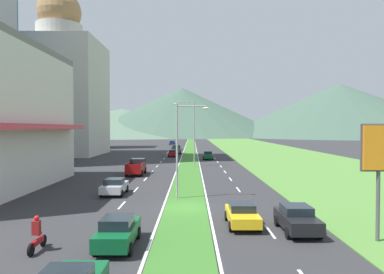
# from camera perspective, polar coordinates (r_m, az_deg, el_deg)

# --- Properties ---
(ground_plane) EXTENTS (600.00, 600.00, 0.00)m
(ground_plane) POSITION_cam_1_polar(r_m,az_deg,el_deg) (27.23, -1.00, -11.55)
(ground_plane) COLOR #2D2D30
(grass_median) EXTENTS (3.20, 240.00, 0.06)m
(grass_median) POSITION_cam_1_polar(r_m,az_deg,el_deg) (86.74, -0.28, -2.55)
(grass_median) COLOR #387028
(grass_median) RESTS_ON ground_plane
(grass_verge_right) EXTENTS (24.00, 240.00, 0.06)m
(grass_verge_right) POSITION_cam_1_polar(r_m,az_deg,el_deg) (89.04, 13.11, -2.49)
(grass_verge_right) COLOR #518438
(grass_verge_right) RESTS_ON ground_plane
(lane_dash_left_2) EXTENTS (0.16, 2.80, 0.01)m
(lane_dash_left_2) POSITION_cam_1_polar(r_m,az_deg,el_deg) (22.16, -15.06, -14.64)
(lane_dash_left_2) COLOR silver
(lane_dash_left_2) RESTS_ON ground_plane
(lane_dash_left_3) EXTENTS (0.16, 2.80, 0.01)m
(lane_dash_left_3) POSITION_cam_1_polar(r_m,az_deg,el_deg) (28.78, -11.36, -10.85)
(lane_dash_left_3) COLOR silver
(lane_dash_left_3) RESTS_ON ground_plane
(lane_dash_left_4) EXTENTS (0.16, 2.80, 0.01)m
(lane_dash_left_4) POSITION_cam_1_polar(r_m,az_deg,el_deg) (35.56, -9.10, -8.47)
(lane_dash_left_4) COLOR silver
(lane_dash_left_4) RESTS_ON ground_plane
(lane_dash_left_5) EXTENTS (0.16, 2.80, 0.01)m
(lane_dash_left_5) POSITION_cam_1_polar(r_m,az_deg,el_deg) (42.41, -7.58, -6.85)
(lane_dash_left_5) COLOR silver
(lane_dash_left_5) RESTS_ON ground_plane
(lane_dash_left_6) EXTENTS (0.16, 2.80, 0.01)m
(lane_dash_left_6) POSITION_cam_1_polar(r_m,az_deg,el_deg) (49.31, -6.50, -5.67)
(lane_dash_left_6) COLOR silver
(lane_dash_left_6) RESTS_ON ground_plane
(lane_dash_left_7) EXTENTS (0.16, 2.80, 0.01)m
(lane_dash_left_7) POSITION_cam_1_polar(r_m,az_deg,el_deg) (56.23, -5.68, -4.78)
(lane_dash_left_7) COLOR silver
(lane_dash_left_7) RESTS_ON ground_plane
(lane_dash_left_8) EXTENTS (0.16, 2.80, 0.01)m
(lane_dash_left_8) POSITION_cam_1_polar(r_m,az_deg,el_deg) (63.18, -5.05, -4.09)
(lane_dash_left_8) COLOR silver
(lane_dash_left_8) RESTS_ON ground_plane
(lane_dash_left_9) EXTENTS (0.16, 2.80, 0.01)m
(lane_dash_left_9) POSITION_cam_1_polar(r_m,az_deg,el_deg) (70.14, -4.54, -3.54)
(lane_dash_left_9) COLOR silver
(lane_dash_left_9) RESTS_ON ground_plane
(lane_dash_left_10) EXTENTS (0.16, 2.80, 0.01)m
(lane_dash_left_10) POSITION_cam_1_polar(r_m,az_deg,el_deg) (77.11, -4.12, -3.08)
(lane_dash_left_10) COLOR silver
(lane_dash_left_10) RESTS_ON ground_plane
(lane_dash_left_11) EXTENTS (0.16, 2.80, 0.01)m
(lane_dash_left_11) POSITION_cam_1_polar(r_m,az_deg,el_deg) (84.08, -3.77, -2.70)
(lane_dash_left_11) COLOR silver
(lane_dash_left_11) RESTS_ON ground_plane
(lane_dash_right_2) EXTENTS (0.16, 2.80, 0.01)m
(lane_dash_right_2) POSITION_cam_1_polar(r_m,az_deg,el_deg) (21.94, 12.61, -14.80)
(lane_dash_right_2) COLOR silver
(lane_dash_right_2) RESTS_ON ground_plane
(lane_dash_right_3) EXTENTS (0.16, 2.80, 0.01)m
(lane_dash_right_3) POSITION_cam_1_polar(r_m,az_deg,el_deg) (28.61, 9.49, -10.92)
(lane_dash_right_3) COLOR silver
(lane_dash_right_3) RESTS_ON ground_plane
(lane_dash_right_4) EXTENTS (0.16, 2.80, 0.01)m
(lane_dash_right_4) POSITION_cam_1_polar(r_m,az_deg,el_deg) (35.42, 7.61, -8.50)
(lane_dash_right_4) COLOR silver
(lane_dash_right_4) RESTS_ON ground_plane
(lane_dash_right_5) EXTENTS (0.16, 2.80, 0.01)m
(lane_dash_right_5) POSITION_cam_1_polar(r_m,az_deg,el_deg) (42.29, 6.35, -6.87)
(lane_dash_right_5) COLOR silver
(lane_dash_right_5) RESTS_ON ground_plane
(lane_dash_right_6) EXTENTS (0.16, 2.80, 0.01)m
(lane_dash_right_6) POSITION_cam_1_polar(r_m,az_deg,el_deg) (49.21, 5.45, -5.68)
(lane_dash_right_6) COLOR silver
(lane_dash_right_6) RESTS_ON ground_plane
(lane_dash_right_7) EXTENTS (0.16, 2.80, 0.01)m
(lane_dash_right_7) POSITION_cam_1_polar(r_m,az_deg,el_deg) (56.14, 4.77, -4.79)
(lane_dash_right_7) COLOR silver
(lane_dash_right_7) RESTS_ON ground_plane
(lane_dash_right_8) EXTENTS (0.16, 2.80, 0.01)m
(lane_dash_right_8) POSITION_cam_1_polar(r_m,az_deg,el_deg) (63.10, 4.24, -4.10)
(lane_dash_right_8) COLOR silver
(lane_dash_right_8) RESTS_ON ground_plane
(lane_dash_right_9) EXTENTS (0.16, 2.80, 0.01)m
(lane_dash_right_9) POSITION_cam_1_polar(r_m,az_deg,el_deg) (70.07, 3.82, -3.54)
(lane_dash_right_9) COLOR silver
(lane_dash_right_9) RESTS_ON ground_plane
(lane_dash_right_10) EXTENTS (0.16, 2.80, 0.01)m
(lane_dash_right_10) POSITION_cam_1_polar(r_m,az_deg,el_deg) (77.04, 3.48, -3.08)
(lane_dash_right_10) COLOR silver
(lane_dash_right_10) RESTS_ON ground_plane
(lane_dash_right_11) EXTENTS (0.16, 2.80, 0.01)m
(lane_dash_right_11) POSITION_cam_1_polar(r_m,az_deg,el_deg) (84.02, 3.19, -2.70)
(lane_dash_right_11) COLOR silver
(lane_dash_right_11) RESTS_ON ground_plane
(edge_line_median_left) EXTENTS (0.16, 240.00, 0.01)m
(edge_line_median_left) POSITION_cam_1_polar(r_m,az_deg,el_deg) (86.77, -1.44, -2.57)
(edge_line_median_left) COLOR silver
(edge_line_median_left) RESTS_ON ground_plane
(edge_line_median_right) EXTENTS (0.16, 240.00, 0.01)m
(edge_line_median_right) POSITION_cam_1_polar(r_m,az_deg,el_deg) (86.75, 0.87, -2.57)
(edge_line_median_right) COLOR silver
(edge_line_median_right) RESTS_ON ground_plane
(domed_building) EXTENTS (18.39, 18.39, 37.36)m
(domed_building) POSITION_cam_1_polar(r_m,az_deg,el_deg) (85.89, -20.71, 7.48)
(domed_building) COLOR beige
(domed_building) RESTS_ON ground_plane
(midrise_colored) EXTENTS (13.23, 13.23, 26.38)m
(midrise_colored) POSITION_cam_1_polar(r_m,az_deg,el_deg) (111.90, -17.35, 5.03)
(midrise_colored) COLOR #B7B2A8
(midrise_colored) RESTS_ON ground_plane
(hill_far_left) EXTENTS (206.23, 206.23, 21.67)m
(hill_far_left) POSITION_cam_1_polar(r_m,az_deg,el_deg) (287.45, -11.23, 2.40)
(hill_far_left) COLOR #516B56
(hill_far_left) RESTS_ON ground_plane
(hill_far_center) EXTENTS (157.15, 157.15, 36.98)m
(hill_far_center) POSITION_cam_1_polar(r_m,az_deg,el_deg) (268.51, -1.62, 4.13)
(hill_far_center) COLOR #3D5647
(hill_far_center) RESTS_ON ground_plane
(hill_far_right) EXTENTS (179.03, 179.03, 38.28)m
(hill_far_right) POSITION_cam_1_polar(r_m,az_deg,el_deg) (276.96, 22.99, 4.06)
(hill_far_right) COLOR #3D5647
(hill_far_right) RESTS_ON ground_plane
(street_lamp_near) EXTENTS (2.87, 0.28, 8.19)m
(street_lamp_near) POSITION_cam_1_polar(r_m,az_deg,el_deg) (30.11, -1.78, -1.14)
(street_lamp_near) COLOR #99999E
(street_lamp_near) RESTS_ON ground_plane
(street_lamp_mid) EXTENTS (3.36, 0.33, 10.32)m
(street_lamp_mid) POSITION_cam_1_polar(r_m,az_deg,el_deg) (55.31, 0.04, 1.26)
(street_lamp_mid) COLOR #99999E
(street_lamp_mid) RESTS_ON ground_plane
(car_0) EXTENTS (1.86, 4.53, 1.50)m
(car_0) POSITION_cam_1_polar(r_m,az_deg,el_deg) (74.69, -3.14, -2.64)
(car_0) COLOR maroon
(car_0) RESTS_ON ground_plane
(car_1) EXTENTS (1.90, 4.32, 1.60)m
(car_1) POSITION_cam_1_polar(r_m,az_deg,el_deg) (68.15, 2.65, -3.00)
(car_1) COLOR #0C5128
(car_1) RESTS_ON ground_plane
(car_2) EXTENTS (1.88, 4.26, 1.59)m
(car_2) POSITION_cam_1_polar(r_m,az_deg,el_deg) (19.05, -11.97, -14.83)
(car_2) COLOR #0C5128
(car_2) RESTS_ON ground_plane
(car_3) EXTENTS (1.92, 4.08, 1.40)m
(car_3) POSITION_cam_1_polar(r_m,az_deg,el_deg) (22.65, 8.22, -12.38)
(car_3) COLOR yellow
(car_3) RESTS_ON ground_plane
(car_5) EXTENTS (2.03, 4.08, 1.50)m
(car_5) POSITION_cam_1_polar(r_m,az_deg,el_deg) (33.26, -12.52, -7.86)
(car_5) COLOR #B2B2B7
(car_5) RESTS_ON ground_plane
(car_6) EXTENTS (1.99, 4.08, 1.55)m
(car_6) POSITION_cam_1_polar(r_m,az_deg,el_deg) (22.02, 16.81, -12.66)
(car_6) COLOR black
(car_6) RESTS_ON ground_plane
(car_7) EXTENTS (1.87, 4.30, 1.50)m
(car_7) POSITION_cam_1_polar(r_m,az_deg,el_deg) (98.23, -2.37, -1.65)
(car_7) COLOR slate
(car_7) RESTS_ON ground_plane
(car_8) EXTENTS (2.04, 4.03, 1.49)m
(car_8) POSITION_cam_1_polar(r_m,az_deg,el_deg) (126.68, -3.21, -0.95)
(car_8) COLOR navy
(car_8) RESTS_ON ground_plane
(pickup_truck_0) EXTENTS (2.18, 5.40, 2.00)m
(pickup_truck_0) POSITION_cam_1_polar(r_m,az_deg,el_deg) (83.29, -2.53, -2.06)
(pickup_truck_0) COLOR #515459
(pickup_truck_0) RESTS_ON ground_plane
(pickup_truck_1) EXTENTS (2.18, 5.40, 2.00)m
(pickup_truck_1) POSITION_cam_1_polar(r_m,az_deg,el_deg) (46.78, -9.01, -4.86)
(pickup_truck_1) COLOR maroon
(pickup_truck_1) RESTS_ON ground_plane
(motorcycle_rider) EXTENTS (0.36, 2.00, 1.80)m
(motorcycle_rider) POSITION_cam_1_polar(r_m,az_deg,el_deg) (19.61, -23.95, -14.62)
(motorcycle_rider) COLOR black
(motorcycle_rider) RESTS_ON ground_plane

